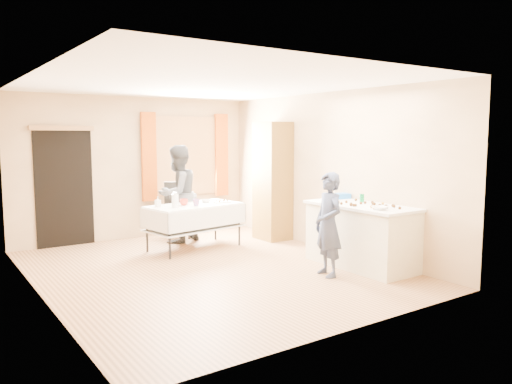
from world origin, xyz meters
TOP-DOWN VIEW (x-y plane):
  - floor at (0.00, 0.00)m, footprint 4.50×5.50m
  - ceiling at (0.00, 0.00)m, footprint 4.50×5.50m
  - wall_back at (0.00, 2.76)m, footprint 4.50×0.02m
  - wall_front at (0.00, -2.76)m, footprint 4.50×0.02m
  - wall_left at (-2.26, 0.00)m, footprint 0.02×5.50m
  - wall_right at (2.26, 0.00)m, footprint 0.02×5.50m
  - window_frame at (1.00, 2.72)m, footprint 1.32×0.06m
  - window_pane at (1.00, 2.71)m, footprint 1.20×0.02m
  - curtain_left at (0.22, 2.67)m, footprint 0.28×0.06m
  - curtain_right at (1.78, 2.67)m, footprint 0.28×0.06m
  - doorway at (-1.30, 2.73)m, footprint 0.95×0.04m
  - door_lintel at (-1.30, 2.70)m, footprint 1.05×0.06m
  - cabinet at (1.99, 1.20)m, footprint 0.50×0.60m
  - counter at (1.89, -1.11)m, footprint 0.80×1.68m
  - party_table at (0.43, 1.28)m, footprint 1.70×1.06m
  - chair at (0.59, 2.29)m, footprint 0.53×0.53m
  - girl at (1.16, -1.20)m, footprint 0.64×0.53m
  - woman at (0.43, 1.92)m, footprint 1.27×1.21m
  - soda_can at (2.07, -0.93)m, footprint 0.09×0.09m
  - mixing_bowl at (1.69, -1.61)m, footprint 0.23×0.23m
  - foam_block at (1.86, -0.51)m, footprint 0.16×0.12m
  - blue_basket at (2.09, -0.44)m, footprint 0.33×0.25m
  - pitcher at (0.01, 1.13)m, footprint 0.14×0.14m
  - cup_red at (0.24, 1.29)m, footprint 0.22×0.22m
  - cup_rainbow at (0.39, 1.13)m, footprint 0.15×0.15m
  - small_bowl at (0.72, 1.41)m, footprint 0.17×0.17m
  - pastry_tray at (0.93, 1.23)m, footprint 0.31×0.25m
  - bottle at (-0.17, 1.39)m, footprint 0.10×0.10m
  - cake_balls at (1.83, -1.21)m, footprint 0.53×1.13m

SIDE VIEW (x-z plane):
  - floor at x=0.00m, z-range -0.02..0.00m
  - chair at x=0.59m, z-range -0.21..0.82m
  - party_table at x=0.43m, z-range 0.07..0.82m
  - counter at x=1.89m, z-range 0.00..0.91m
  - girl at x=1.16m, z-range 0.00..1.41m
  - pastry_tray at x=0.93m, z-range 0.75..0.77m
  - small_bowl at x=0.72m, z-range 0.75..0.80m
  - cup_red at x=0.24m, z-range 0.75..0.86m
  - cup_rainbow at x=0.39m, z-range 0.75..0.86m
  - bottle at x=-0.17m, z-range 0.75..0.91m
  - pitcher at x=0.01m, z-range 0.75..0.97m
  - woman at x=0.43m, z-range 0.00..1.73m
  - cake_balls at x=1.83m, z-range 0.91..0.95m
  - mixing_bowl at x=1.69m, z-range 0.91..0.96m
  - foam_block at x=1.86m, z-range 0.91..0.99m
  - blue_basket at x=2.09m, z-range 0.91..0.99m
  - soda_can at x=2.07m, z-range 0.91..1.03m
  - doorway at x=-1.30m, z-range 0.00..2.00m
  - cabinet at x=1.99m, z-range 0.00..2.14m
  - wall_back at x=0.00m, z-range 0.00..2.60m
  - wall_front at x=0.00m, z-range 0.00..2.60m
  - wall_left at x=-2.26m, z-range 0.00..2.60m
  - wall_right at x=2.26m, z-range 0.00..2.60m
  - window_frame at x=1.00m, z-range 0.74..2.26m
  - window_pane at x=1.00m, z-range 0.80..2.20m
  - curtain_left at x=0.22m, z-range 0.67..2.33m
  - curtain_right at x=1.78m, z-range 0.67..2.33m
  - door_lintel at x=-1.30m, z-range 1.98..2.06m
  - ceiling at x=0.00m, z-range 2.60..2.62m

